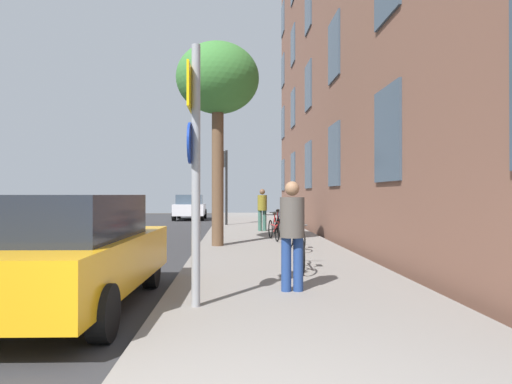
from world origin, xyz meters
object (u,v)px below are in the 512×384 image
object	(u,v)px
pedestrian_0	(292,228)
bicycle_2	(274,229)
car_1	(190,207)
sign_post	(194,158)
bicycle_1	(296,237)
traffic_light	(224,174)
pedestrian_1	(262,207)
bicycle_0	(300,251)
bicycle_3	(277,226)
car_0	(75,251)
tree_near	(218,82)
bicycle_4	(278,223)

from	to	relation	value
pedestrian_0	bicycle_2	bearing A→B (deg)	86.85
bicycle_2	car_1	distance (m)	14.43
sign_post	bicycle_1	size ratio (longest dim) A/B	2.17
traffic_light	pedestrian_1	world-z (taller)	traffic_light
traffic_light	bicycle_0	bearing A→B (deg)	-82.15
bicycle_3	car_0	world-z (taller)	car_0
traffic_light	bicycle_1	xyz separation A→B (m)	(2.17, -9.83, -2.20)
tree_near	bicycle_3	bearing A→B (deg)	55.25
sign_post	bicycle_4	world-z (taller)	sign_post
car_0	sign_post	bearing A→B (deg)	-9.42
bicycle_2	bicycle_3	distance (m)	1.52
traffic_light	bicycle_2	world-z (taller)	traffic_light
pedestrian_0	pedestrian_1	size ratio (longest dim) A/B	0.98
bicycle_4	pedestrian_0	world-z (taller)	pedestrian_0
sign_post	car_1	distance (m)	22.42
bicycle_2	sign_post	bearing A→B (deg)	-102.49
bicycle_3	bicycle_4	world-z (taller)	bicycle_3
sign_post	car_0	distance (m)	2.13
pedestrian_0	tree_near	bearing A→B (deg)	102.83
pedestrian_0	bicycle_3	bearing A→B (deg)	85.72
bicycle_4	sign_post	bearing A→B (deg)	-101.42
bicycle_3	bicycle_0	bearing A→B (deg)	-92.14
tree_near	bicycle_2	distance (m)	5.08
bicycle_1	bicycle_4	size ratio (longest dim) A/B	1.00
bicycle_1	pedestrian_0	bearing A→B (deg)	-98.85
bicycle_2	pedestrian_0	bearing A→B (deg)	-93.15
bicycle_4	car_1	world-z (taller)	car_1
bicycle_1	bicycle_3	xyz separation A→B (m)	(-0.11, 4.02, 0.01)
bicycle_0	pedestrian_0	distance (m)	2.03
bicycle_3	sign_post	bearing A→B (deg)	-102.11
pedestrian_1	traffic_light	bearing A→B (deg)	114.41
bicycle_0	bicycle_1	size ratio (longest dim) A/B	1.07
pedestrian_1	car_0	size ratio (longest dim) A/B	0.40
bicycle_4	pedestrian_1	xyz separation A→B (m)	(-0.62, 0.43, 0.64)
pedestrian_1	car_1	distance (m)	10.94
bicycle_4	car_1	distance (m)	11.58
car_0	bicycle_2	bearing A→B (deg)	66.53
sign_post	bicycle_1	world-z (taller)	sign_post
tree_near	car_1	bearing A→B (deg)	98.75
bicycle_1	bicycle_3	bearing A→B (deg)	91.55
pedestrian_0	car_0	bearing A→B (deg)	-169.62
bicycle_3	pedestrian_0	bearing A→B (deg)	-94.28
bicycle_3	car_1	distance (m)	13.09
tree_near	car_0	bearing A→B (deg)	-104.58
bicycle_0	traffic_light	bearing A→B (deg)	97.85
traffic_light	tree_near	bearing A→B (deg)	-90.07
car_0	car_1	world-z (taller)	same
tree_near	bicycle_2	bearing A→B (deg)	39.48
sign_post	traffic_light	world-z (taller)	traffic_light
car_0	pedestrian_0	bearing A→B (deg)	10.38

